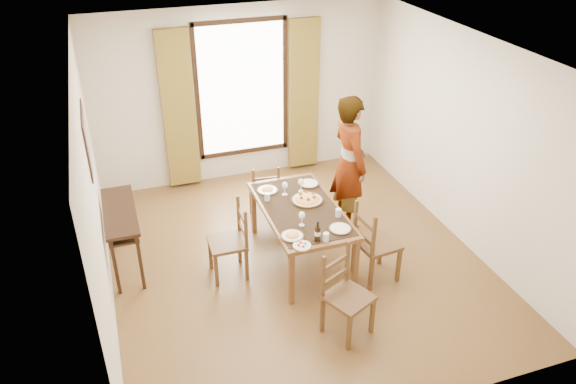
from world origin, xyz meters
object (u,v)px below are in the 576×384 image
object	(u,v)px
console_table	(120,218)
man	(349,164)
dining_table	(301,213)
pasta_platter	(307,198)

from	to	relation	value
console_table	man	world-z (taller)	man
console_table	dining_table	bearing A→B (deg)	-15.70
dining_table	man	distance (m)	1.07
console_table	dining_table	world-z (taller)	console_table
dining_table	man	xyz separation A→B (m)	(0.88, 0.56, 0.26)
console_table	man	bearing A→B (deg)	-0.62
pasta_platter	dining_table	bearing A→B (deg)	-134.34
console_table	pasta_platter	distance (m)	2.28
console_table	dining_table	xyz separation A→B (m)	(2.10, -0.59, 0.00)
console_table	man	xyz separation A→B (m)	(2.98, -0.03, 0.26)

